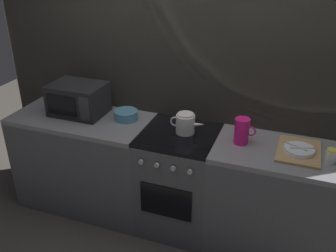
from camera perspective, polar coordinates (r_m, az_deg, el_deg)
ground_plane at (r=3.48m, az=1.49°, el=-14.38°), size 8.00×8.00×0.00m
back_wall at (r=3.13m, az=3.67°, el=6.32°), size 3.60×0.05×2.40m
counter_left at (r=3.55m, az=-12.38°, el=-5.22°), size 1.20×0.60×0.90m
stove_unit at (r=3.20m, az=1.57°, el=-8.30°), size 0.60×0.63×0.90m
counter_right at (r=3.10m, az=17.86°, el=-11.20°), size 1.20×0.60×0.90m
microwave at (r=3.35m, az=-13.44°, el=4.00°), size 0.46×0.35×0.27m
kettle at (r=2.95m, az=2.67°, el=0.40°), size 0.28×0.15×0.17m
mixing_bowl at (r=3.21m, az=-6.39°, el=1.67°), size 0.20×0.20×0.08m
pitcher at (r=2.84m, az=11.15°, el=-0.75°), size 0.16×0.11×0.20m
dish_pile at (r=2.86m, az=19.22°, el=-3.53°), size 0.30×0.40×0.06m
spice_jar at (r=2.80m, az=23.51°, el=-4.22°), size 0.08×0.08×0.10m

